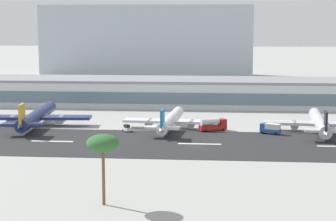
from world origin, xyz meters
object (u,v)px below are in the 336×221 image
service_box_truck_0 (270,128)px  palm_tree_1 (103,144)px  terminal_building (189,92)px  distant_hotel_block (147,41)px  airliner_blue_tail_gate_1 (170,121)px  service_fuel_truck_2 (213,125)px  airliner_black_tail_gate_2 (320,123)px  service_baggage_tug_1 (127,128)px  airliner_gold_tail_gate_0 (36,117)px

service_box_truck_0 → palm_tree_1: size_ratio=0.49×
terminal_building → distant_hotel_block: distant_hotel_block is taller
distant_hotel_block → palm_tree_1: distant_hotel_block is taller
airliner_blue_tail_gate_1 → palm_tree_1: palm_tree_1 is taller
terminal_building → service_fuel_truck_2: size_ratio=21.18×
distant_hotel_block → airliner_blue_tail_gate_1: (30.98, -190.41, -19.57)m
palm_tree_1 → airliner_blue_tail_gate_1: bearing=85.8°
airliner_blue_tail_gate_1 → airliner_black_tail_gate_2: size_ratio=0.95×
service_box_truck_0 → palm_tree_1: (-36.51, -72.39, 9.59)m
service_baggage_tug_1 → palm_tree_1: 73.75m
terminal_building → distant_hotel_block: bearing=104.1°
terminal_building → service_baggage_tug_1: terminal_building is taller
airliner_black_tail_gate_2 → service_box_truck_0: 16.12m
distant_hotel_block → airliner_blue_tail_gate_1: bearing=-80.8°
airliner_black_tail_gate_2 → service_baggage_tug_1: bearing=98.5°
service_box_truck_0 → palm_tree_1: palm_tree_1 is taller
airliner_black_tail_gate_2 → service_baggage_tug_1: airliner_black_tail_gate_2 is taller
service_fuel_truck_2 → palm_tree_1: palm_tree_1 is taller
airliner_blue_tail_gate_1 → airliner_black_tail_gate_2: bearing=-87.4°
distant_hotel_block → service_fuel_truck_2: (44.46, -192.41, -20.23)m
service_baggage_tug_1 → palm_tree_1: (7.28, -72.66, 10.33)m
palm_tree_1 → airliner_black_tail_gate_2: bearing=56.0°
airliner_gold_tail_gate_0 → service_box_truck_0: airliner_gold_tail_gate_0 is taller
service_box_truck_0 → palm_tree_1: 81.64m
service_baggage_tug_1 → palm_tree_1: bearing=150.2°
airliner_gold_tail_gate_0 → service_baggage_tug_1: size_ratio=13.07×
airliner_gold_tail_gate_0 → service_fuel_truck_2: (57.35, -3.51, -1.05)m
terminal_building → palm_tree_1: size_ratio=14.17×
distant_hotel_block → palm_tree_1: size_ratio=10.10×
terminal_building → service_fuel_truck_2: terminal_building is taller
terminal_building → airliner_blue_tail_gate_1: bearing=-93.1°
distant_hotel_block → service_box_truck_0: size_ratio=20.69×
airliner_blue_tail_gate_1 → palm_tree_1: (-5.72, -78.13, 8.69)m
service_fuel_truck_2 → service_box_truck_0: bearing=-35.2°
airliner_black_tail_gate_2 → service_fuel_truck_2: 32.75m
service_box_truck_0 → distant_hotel_block: bearing=-47.1°
airliner_blue_tail_gate_1 → service_box_truck_0: (30.78, -5.74, -0.90)m
distant_hotel_block → airliner_black_tail_gate_2: size_ratio=3.15×
airliner_gold_tail_gate_0 → airliner_blue_tail_gate_1: 43.90m
airliner_gold_tail_gate_0 → airliner_black_tail_gate_2: bearing=-96.0°
service_box_truck_0 → palm_tree_1: bearing=88.7°
airliner_black_tail_gate_2 → service_baggage_tug_1: (-59.22, -4.30, -1.77)m
distant_hotel_block → service_fuel_truck_2: size_ratio=15.09×
airliner_blue_tail_gate_1 → service_baggage_tug_1: (-13.01, -5.47, -1.65)m
airliner_gold_tail_gate_0 → service_baggage_tug_1: airliner_gold_tail_gate_0 is taller
service_box_truck_0 → service_fuel_truck_2: 17.70m
airliner_black_tail_gate_2 → service_fuel_truck_2: size_ratio=4.79×
distant_hotel_block → airliner_gold_tail_gate_0: distant_hotel_block is taller
service_fuel_truck_2 → palm_tree_1: (-19.20, -76.12, 9.35)m
airliner_blue_tail_gate_1 → service_fuel_truck_2: 13.64m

